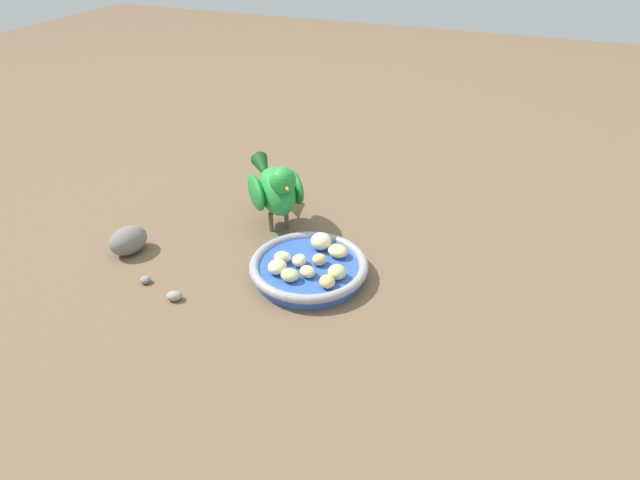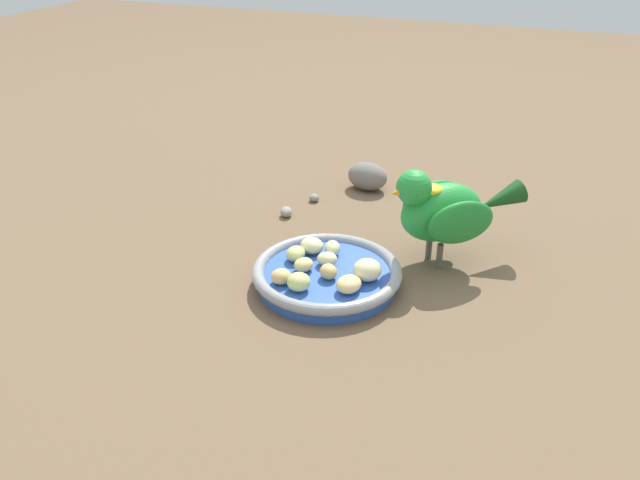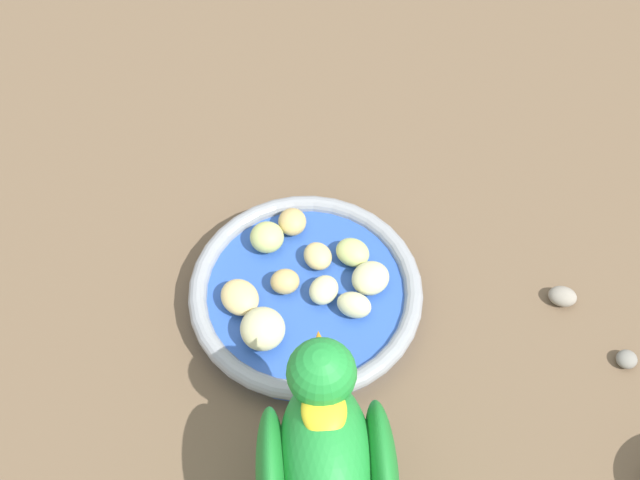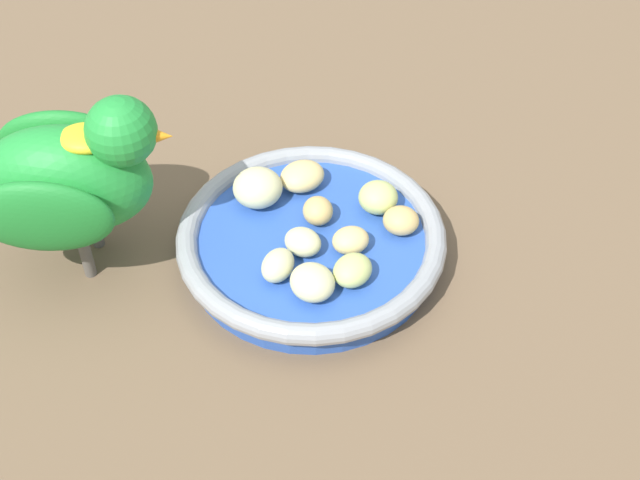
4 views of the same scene
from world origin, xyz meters
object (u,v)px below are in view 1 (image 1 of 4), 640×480
apple_piece_1 (307,272)px  apple_piece_4 (327,281)px  apple_piece_0 (290,275)px  apple_piece_6 (337,272)px  parrot (276,188)px  pebble_0 (145,280)px  feeding_bowl (306,269)px  apple_piece_8 (323,242)px  rock_large (128,240)px  pebble_1 (174,296)px  apple_piece_2 (299,260)px  apple_piece_5 (319,260)px  apple_piece_7 (338,251)px  apple_piece_9 (277,267)px  apple_piece_3 (282,257)px

apple_piece_1 → apple_piece_4: 0.04m
apple_piece_0 → apple_piece_6: bearing=-153.3°
parrot → pebble_0: parrot is taller
feeding_bowl → apple_piece_8: size_ratio=5.29×
apple_piece_8 → apple_piece_0: bearing=81.5°
apple_piece_1 → rock_large: rock_large is taller
apple_piece_4 → pebble_1: apple_piece_4 is taller
apple_piece_2 → apple_piece_4: size_ratio=1.03×
apple_piece_5 → parrot: size_ratio=0.14×
apple_piece_6 → pebble_0: apple_piece_6 is taller
apple_piece_7 → rock_large: bearing=14.6°
apple_piece_7 → parrot: (0.15, -0.08, 0.05)m
rock_large → apple_piece_5: bearing=-170.2°
apple_piece_5 → parrot: parrot is taller
apple_piece_6 → apple_piece_9: 0.10m
apple_piece_3 → apple_piece_8: apple_piece_8 is taller
apple_piece_7 → rock_large: size_ratio=0.49×
pebble_0 → apple_piece_8: bearing=-145.0°
feeding_bowl → apple_piece_4: 0.07m
apple_piece_4 → parrot: bearing=-45.2°
feeding_bowl → pebble_1: feeding_bowl is taller
apple_piece_6 → parrot: parrot is taller
apple_piece_0 → apple_piece_5: 0.06m
apple_piece_6 → rock_large: 0.38m
feeding_bowl → apple_piece_9: 0.05m
apple_piece_4 → pebble_0: (0.29, 0.07, -0.03)m
apple_piece_5 → apple_piece_7: (-0.02, -0.03, 0.00)m
apple_piece_1 → apple_piece_7: 0.08m
apple_piece_2 → pebble_0: apple_piece_2 is taller
apple_piece_0 → feeding_bowl: bearing=-100.3°
apple_piece_3 → apple_piece_2: bearing=-173.1°
apple_piece_1 → parrot: 0.20m
apple_piece_6 → pebble_1: bearing=28.1°
apple_piece_6 → apple_piece_7: (0.02, -0.06, -0.00)m
apple_piece_3 → apple_piece_9: 0.03m
feeding_bowl → apple_piece_0: apple_piece_0 is taller
feeding_bowl → pebble_1: (0.17, 0.13, -0.01)m
feeding_bowl → apple_piece_6: (-0.06, 0.01, 0.02)m
apple_piece_3 → pebble_0: apple_piece_3 is taller
apple_piece_5 → apple_piece_0: bearing=64.8°
apple_piece_2 → apple_piece_8: apple_piece_8 is taller
apple_piece_3 → apple_piece_7: same height
apple_piece_2 → apple_piece_3: (0.03, 0.00, 0.00)m
apple_piece_9 → pebble_0: 0.22m
apple_piece_2 → apple_piece_4: (-0.06, 0.04, 0.00)m
apple_piece_9 → pebble_0: size_ratio=1.88×
apple_piece_1 → rock_large: 0.33m
apple_piece_1 → apple_piece_8: apple_piece_8 is taller
apple_piece_7 → parrot: parrot is taller
apple_piece_3 → apple_piece_9: size_ratio=0.88×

